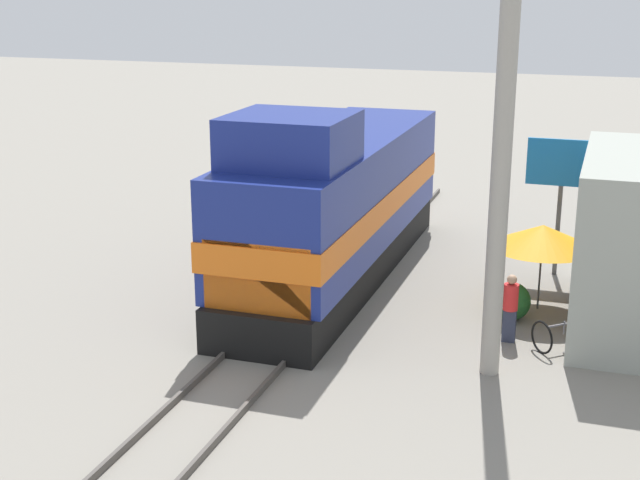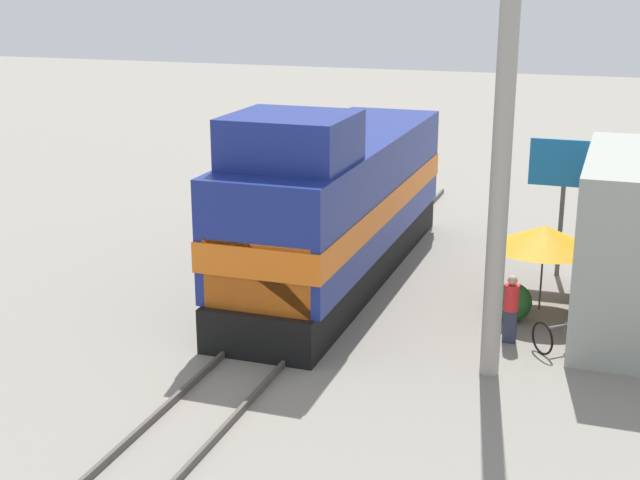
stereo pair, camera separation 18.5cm
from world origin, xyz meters
The scene contains 10 objects.
ground_plane centered at (0.00, 0.00, 0.00)m, with size 120.00×120.00×0.00m, color gray.
rail_near centered at (-0.72, 0.00, 0.07)m, with size 0.08×28.34×0.15m, color #4C4742.
rail_far centered at (0.72, 0.00, 0.07)m, with size 0.08×28.34×0.15m, color #4C4742.
locomotive centered at (0.00, 2.81, 2.12)m, with size 2.98×12.24×5.08m.
utility_pole centered at (4.95, -1.79, 5.93)m, with size 1.80×0.40×11.73m.
vendor_umbrella centered at (5.57, 2.41, 1.91)m, with size 2.59×2.59×2.20m.
billboard_sign centered at (5.76, 5.35, 2.91)m, with size 1.93×0.12×3.85m.
shrub_cluster centered at (5.00, 1.45, 0.47)m, with size 0.94×0.94×0.94m, color #236028.
person_bystander centered at (5.13, 0.04, 0.87)m, with size 0.34×0.34×1.62m.
bicycle centered at (6.58, 0.19, 0.39)m, with size 1.90×1.81×0.76m.
Camera 1 is at (7.04, -19.39, 8.08)m, focal length 50.00 mm.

